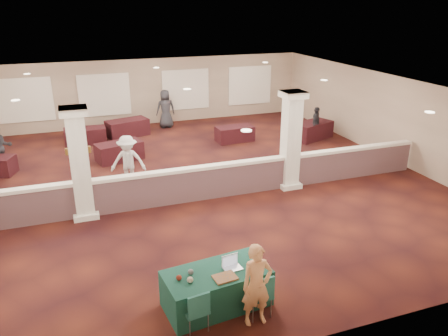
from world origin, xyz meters
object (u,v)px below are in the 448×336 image
object	(u,v)px
near_table	(217,288)
conf_chair_side	(197,308)
far_table_back_right	(235,134)
woman	(257,285)
attendee_a	(0,148)
attendee_d	(166,109)
far_table_front_right	(312,130)
attendee_b	(128,161)
attendee_c	(316,124)
far_table_back_left	(85,136)
conf_chair_main	(260,292)
far_table_back_center	(127,128)
far_table_front_center	(119,151)

from	to	relation	value
near_table	conf_chair_side	world-z (taller)	conf_chair_side
conf_chair_side	far_table_back_right	size ratio (longest dim) A/B	0.56
woman	attendee_a	world-z (taller)	attendee_a
attendee_a	attendee_d	world-z (taller)	attendee_d
woman	far_table_front_right	distance (m)	12.46
far_table_front_right	attendee_d	bearing A→B (deg)	145.31
attendee_b	attendee_c	size ratio (longest dim) A/B	1.18
conf_chair_side	far_table_back_right	xyz separation A→B (m)	(4.88, 10.89, -0.20)
conf_chair_side	attendee_d	xyz separation A→B (m)	(2.51, 14.08, 0.39)
attendee_c	attendee_d	world-z (taller)	attendee_d
attendee_b	attendee_d	bearing A→B (deg)	82.42
far_table_back_left	far_table_back_right	size ratio (longest dim) A/B	1.06
conf_chair_main	woman	bearing A→B (deg)	-142.36
conf_chair_main	far_table_back_left	bearing A→B (deg)	97.79
far_table_front_right	far_table_back_left	bearing A→B (deg)	165.03
far_table_back_right	far_table_back_left	bearing A→B (deg)	164.13
conf_chair_side	far_table_back_right	world-z (taller)	conf_chair_side
near_table	conf_chair_side	xyz separation A→B (m)	(-0.59, -0.61, 0.13)
far_table_back_right	attendee_c	size ratio (longest dim) A/B	1.09
attendee_c	conf_chair_main	bearing A→B (deg)	-175.51
far_table_back_left	attendee_a	distance (m)	3.76
far_table_back_right	far_table_back_center	bearing A→B (deg)	151.22
conf_chair_side	woman	world-z (taller)	woman
far_table_front_right	attendee_a	size ratio (longest dim) A/B	1.10
near_table	far_table_front_center	bearing A→B (deg)	88.43
far_table_back_center	far_table_back_right	bearing A→B (deg)	-28.78
near_table	attendee_a	distance (m)	11.04
woman	far_table_back_center	distance (m)	13.41
far_table_front_center	far_table_back_right	bearing A→B (deg)	9.00
far_table_front_right	far_table_back_left	size ratio (longest dim) A/B	1.08
woman	far_table_front_center	distance (m)	10.30
far_table_front_center	far_table_back_right	world-z (taller)	far_table_front_center
conf_chair_main	woman	world-z (taller)	woman
near_table	far_table_back_left	size ratio (longest dim) A/B	1.22
attendee_b	far_table_back_right	bearing A→B (deg)	49.22
far_table_back_left	attendee_d	world-z (taller)	attendee_d
near_table	far_table_front_center	xyz separation A→B (m)	(-0.81, 9.48, -0.05)
near_table	conf_chair_main	xyz separation A→B (m)	(0.68, -0.61, 0.17)
near_table	far_table_front_right	bearing A→B (deg)	44.50
far_table_front_right	near_table	bearing A→B (deg)	-129.07
far_table_front_right	attendee_d	distance (m)	7.05
attendee_d	far_table_back_right	bearing A→B (deg)	126.51
near_table	attendee_b	bearing A→B (deg)	90.38
far_table_front_right	far_table_back_center	xyz separation A→B (m)	(-7.75, 3.19, -0.00)
far_table_back_right	attendee_d	world-z (taller)	attendee_d
far_table_back_right	attendee_c	distance (m)	3.59
far_table_back_center	far_table_front_center	bearing A→B (deg)	-103.19
far_table_front_right	attendee_c	bearing A→B (deg)	-90.00
far_table_front_center	far_table_back_left	bearing A→B (deg)	113.81
far_table_front_right	far_table_back_right	world-z (taller)	far_table_front_right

